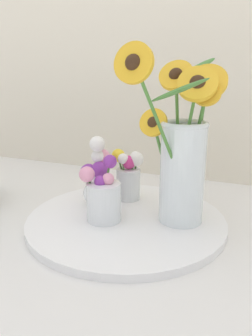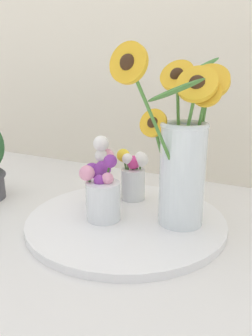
# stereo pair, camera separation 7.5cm
# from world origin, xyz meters

# --- Properties ---
(ground_plane) EXTENTS (6.00, 6.00, 0.00)m
(ground_plane) POSITION_xyz_m (0.00, 0.00, 0.00)
(ground_plane) COLOR silver
(serving_tray) EXTENTS (0.47, 0.47, 0.02)m
(serving_tray) POSITION_xyz_m (-0.01, 0.06, 0.01)
(serving_tray) COLOR white
(serving_tray) RESTS_ON ground_plane
(mason_jar_sunflowers) EXTENTS (0.21, 0.24, 0.40)m
(mason_jar_sunflowers) POSITION_xyz_m (0.12, 0.09, 0.18)
(mason_jar_sunflowers) COLOR silver
(mason_jar_sunflowers) RESTS_ON serving_tray
(vase_small_center) EXTENTS (0.09, 0.08, 0.15)m
(vase_small_center) POSITION_xyz_m (-0.05, 0.03, 0.08)
(vase_small_center) COLOR white
(vase_small_center) RESTS_ON serving_tray
(vase_bulb_right) EXTENTS (0.07, 0.08, 0.18)m
(vase_bulb_right) POSITION_xyz_m (-0.10, 0.11, 0.10)
(vase_bulb_right) COLOR white
(vase_bulb_right) RESTS_ON serving_tray
(vase_small_back) EXTENTS (0.09, 0.06, 0.14)m
(vase_small_back) POSITION_xyz_m (-0.04, 0.18, 0.09)
(vase_small_back) COLOR white
(vase_small_back) RESTS_ON serving_tray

